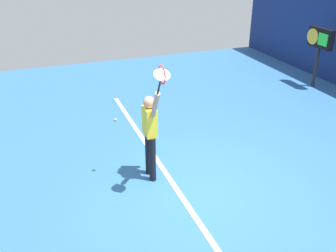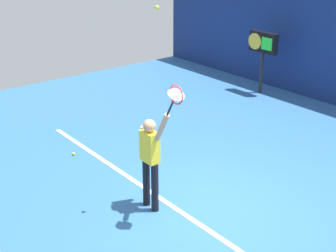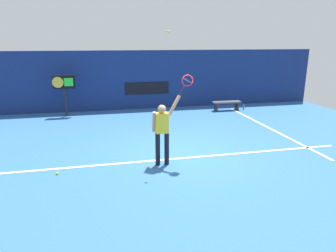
# 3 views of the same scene
# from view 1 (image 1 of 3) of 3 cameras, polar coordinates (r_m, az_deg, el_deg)

# --- Properties ---
(ground_plane) EXTENTS (18.00, 18.00, 0.00)m
(ground_plane) POSITION_cam_1_polar(r_m,az_deg,el_deg) (7.19, 4.42, -9.49)
(ground_plane) COLOR #2D609E
(court_baseline) EXTENTS (10.00, 0.10, 0.01)m
(court_baseline) POSITION_cam_1_polar(r_m,az_deg,el_deg) (7.06, 1.67, -10.08)
(court_baseline) COLOR white
(court_baseline) RESTS_ON ground_plane
(tennis_player) EXTENTS (0.76, 0.31, 1.94)m
(tennis_player) POSITION_cam_1_polar(r_m,az_deg,el_deg) (7.02, -2.70, -0.73)
(tennis_player) COLOR black
(tennis_player) RESTS_ON ground_plane
(tennis_racket) EXTENTS (0.44, 0.27, 0.61)m
(tennis_racket) POSITION_cam_1_polar(r_m,az_deg,el_deg) (5.95, -0.99, 7.53)
(tennis_racket) COLOR black
(scoreboard_clock) EXTENTS (0.96, 0.20, 1.85)m
(scoreboard_clock) POSITION_cam_1_polar(r_m,az_deg,el_deg) (12.66, 21.96, 11.82)
(scoreboard_clock) COLOR black
(scoreboard_clock) RESTS_ON ground_plane
(spare_ball) EXTENTS (0.07, 0.07, 0.07)m
(spare_ball) POSITION_cam_1_polar(r_m,az_deg,el_deg) (9.85, -7.95, 0.95)
(spare_ball) COLOR #CCE033
(spare_ball) RESTS_ON ground_plane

